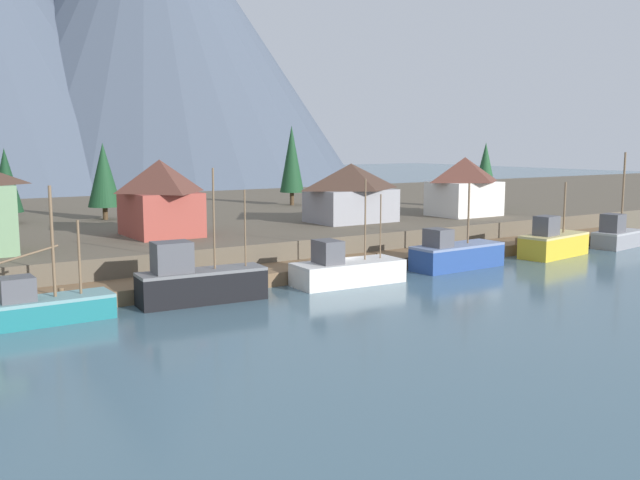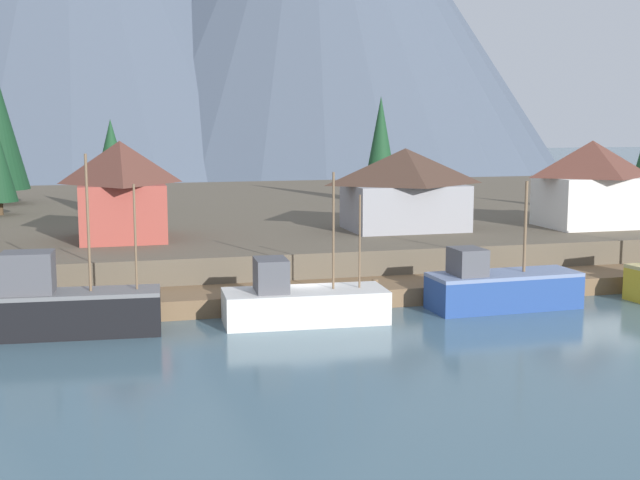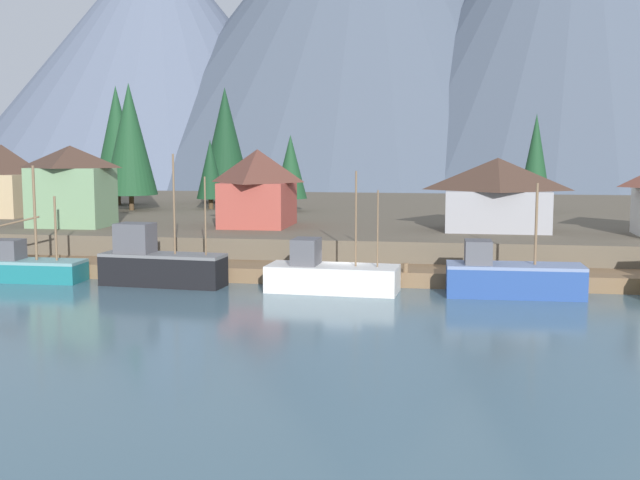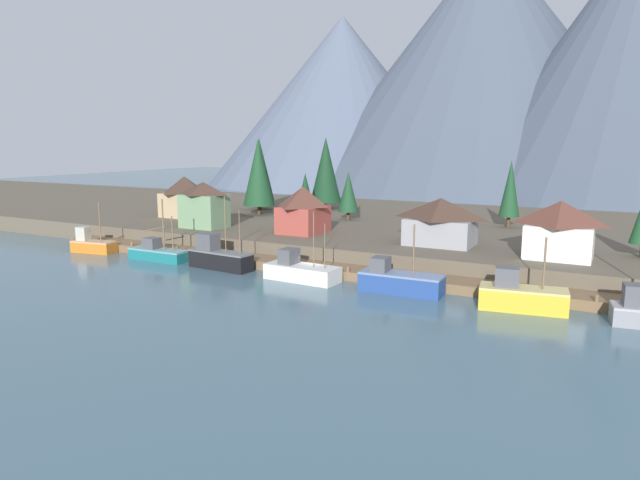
{
  "view_description": "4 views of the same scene",
  "coord_description": "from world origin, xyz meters",
  "px_view_note": "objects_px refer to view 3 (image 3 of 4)",
  "views": [
    {
      "loc": [
        -29.72,
        -42.55,
        10.21
      ],
      "look_at": [
        0.12,
        2.59,
        2.64
      ],
      "focal_mm": 39.42,
      "sensor_mm": 36.0,
      "label": 1
    },
    {
      "loc": [
        -10.44,
        -42.43,
        10.24
      ],
      "look_at": [
        1.75,
        3.33,
        3.38
      ],
      "focal_mm": 47.49,
      "sensor_mm": 36.0,
      "label": 2
    },
    {
      "loc": [
        6.88,
        -51.16,
        9.21
      ],
      "look_at": [
        -1.92,
        2.22,
        2.74
      ],
      "focal_mm": 45.15,
      "sensor_mm": 36.0,
      "label": 3
    },
    {
      "loc": [
        29.21,
        -52.92,
        14.63
      ],
      "look_at": [
        -1.23,
        3.58,
        3.52
      ],
      "focal_mm": 31.56,
      "sensor_mm": 36.0,
      "label": 4
    }
  ],
  "objects_px": {
    "house_tan": "(3,179)",
    "conifer_back_right": "(536,155)",
    "house_red": "(258,187)",
    "conifer_near_left": "(130,139)",
    "fishing_boat_black": "(158,264)",
    "house_green": "(71,185)",
    "fishing_boat_blue": "(511,277)",
    "house_grey": "(497,193)",
    "conifer_back_left": "(210,169)",
    "fishing_boat_white": "(330,275)",
    "conifer_near_right": "(225,139)",
    "conifer_mid_left": "(291,167)",
    "conifer_centre": "(117,138)",
    "fishing_boat_teal": "(22,267)"
  },
  "relations": [
    {
      "from": "house_tan",
      "to": "conifer_back_right",
      "type": "relative_size",
      "value": 0.72
    },
    {
      "from": "house_red",
      "to": "conifer_near_left",
      "type": "relative_size",
      "value": 0.53
    },
    {
      "from": "house_red",
      "to": "conifer_back_right",
      "type": "height_order",
      "value": "conifer_back_right"
    },
    {
      "from": "house_red",
      "to": "conifer_back_right",
      "type": "xyz_separation_m",
      "value": [
        23.82,
        18.43,
        2.41
      ]
    },
    {
      "from": "fishing_boat_black",
      "to": "house_green",
      "type": "relative_size",
      "value": 1.3
    },
    {
      "from": "fishing_boat_blue",
      "to": "house_grey",
      "type": "distance_m",
      "value": 14.86
    },
    {
      "from": "conifer_back_left",
      "to": "house_tan",
      "type": "bearing_deg",
      "value": -147.62
    },
    {
      "from": "fishing_boat_white",
      "to": "fishing_boat_blue",
      "type": "distance_m",
      "value": 11.14
    },
    {
      "from": "house_grey",
      "to": "house_green",
      "type": "relative_size",
      "value": 1.25
    },
    {
      "from": "house_grey",
      "to": "conifer_near_left",
      "type": "bearing_deg",
      "value": 158.73
    },
    {
      "from": "conifer_back_right",
      "to": "conifer_near_right",
      "type": "bearing_deg",
      "value": 167.65
    },
    {
      "from": "house_red",
      "to": "fishing_boat_blue",
      "type": "bearing_deg",
      "value": -36.95
    },
    {
      "from": "fishing_boat_blue",
      "to": "conifer_mid_left",
      "type": "height_order",
      "value": "conifer_mid_left"
    },
    {
      "from": "house_green",
      "to": "house_red",
      "type": "bearing_deg",
      "value": 10.39
    },
    {
      "from": "conifer_near_left",
      "to": "conifer_back_left",
      "type": "distance_m",
      "value": 8.62
    },
    {
      "from": "fishing_boat_black",
      "to": "house_tan",
      "type": "xyz_separation_m",
      "value": [
        -22.83,
        20.11,
        4.5
      ]
    },
    {
      "from": "house_tan",
      "to": "conifer_back_right",
      "type": "height_order",
      "value": "conifer_back_right"
    },
    {
      "from": "fishing_boat_white",
      "to": "conifer_centre",
      "type": "relative_size",
      "value": 0.64
    },
    {
      "from": "conifer_centre",
      "to": "conifer_near_left",
      "type": "bearing_deg",
      "value": -57.14
    },
    {
      "from": "fishing_boat_blue",
      "to": "house_grey",
      "type": "xyz_separation_m",
      "value": [
        -0.2,
        14.23,
        4.25
      ]
    },
    {
      "from": "house_tan",
      "to": "conifer_near_right",
      "type": "bearing_deg",
      "value": 51.92
    },
    {
      "from": "conifer_near_right",
      "to": "conifer_back_left",
      "type": "relative_size",
      "value": 1.84
    },
    {
      "from": "house_grey",
      "to": "conifer_near_left",
      "type": "distance_m",
      "value": 38.61
    },
    {
      "from": "fishing_boat_black",
      "to": "conifer_back_left",
      "type": "height_order",
      "value": "conifer_back_left"
    },
    {
      "from": "house_red",
      "to": "conifer_mid_left",
      "type": "bearing_deg",
      "value": 90.95
    },
    {
      "from": "fishing_boat_white",
      "to": "conifer_centre",
      "type": "distance_m",
      "value": 46.28
    },
    {
      "from": "fishing_boat_teal",
      "to": "house_green",
      "type": "relative_size",
      "value": 1.24
    },
    {
      "from": "fishing_boat_black",
      "to": "house_red",
      "type": "xyz_separation_m",
      "value": [
        3.16,
        14.48,
        4.31
      ]
    },
    {
      "from": "fishing_boat_blue",
      "to": "house_green",
      "type": "bearing_deg",
      "value": 159.22
    },
    {
      "from": "house_tan",
      "to": "conifer_centre",
      "type": "relative_size",
      "value": 0.54
    },
    {
      "from": "conifer_near_left",
      "to": "fishing_boat_teal",
      "type": "bearing_deg",
      "value": -82.5
    },
    {
      "from": "conifer_back_right",
      "to": "conifer_centre",
      "type": "distance_m",
      "value": 44.69
    },
    {
      "from": "fishing_boat_white",
      "to": "conifer_near_left",
      "type": "distance_m",
      "value": 38.7
    },
    {
      "from": "fishing_boat_blue",
      "to": "conifer_near_left",
      "type": "distance_m",
      "value": 46.46
    },
    {
      "from": "fishing_boat_blue",
      "to": "house_red",
      "type": "height_order",
      "value": "house_red"
    },
    {
      "from": "conifer_near_right",
      "to": "conifer_centre",
      "type": "relative_size",
      "value": 1.01
    },
    {
      "from": "fishing_boat_black",
      "to": "conifer_near_left",
      "type": "bearing_deg",
      "value": 120.09
    },
    {
      "from": "fishing_boat_blue",
      "to": "conifer_near_left",
      "type": "relative_size",
      "value": 0.64
    },
    {
      "from": "fishing_boat_white",
      "to": "conifer_centre",
      "type": "height_order",
      "value": "conifer_centre"
    },
    {
      "from": "conifer_back_right",
      "to": "conifer_back_left",
      "type": "bearing_deg",
      "value": -176.42
    },
    {
      "from": "conifer_near_left",
      "to": "conifer_centre",
      "type": "distance_m",
      "value": 7.79
    },
    {
      "from": "fishing_boat_teal",
      "to": "conifer_centre",
      "type": "relative_size",
      "value": 0.63
    },
    {
      "from": "fishing_boat_black",
      "to": "house_tan",
      "type": "height_order",
      "value": "house_tan"
    },
    {
      "from": "conifer_near_left",
      "to": "conifer_centre",
      "type": "bearing_deg",
      "value": 122.86
    },
    {
      "from": "fishing_boat_black",
      "to": "house_red",
      "type": "relative_size",
      "value": 1.26
    },
    {
      "from": "conifer_mid_left",
      "to": "conifer_centre",
      "type": "xyz_separation_m",
      "value": [
        -20.56,
        5.34,
        2.9
      ]
    },
    {
      "from": "house_red",
      "to": "house_green",
      "type": "height_order",
      "value": "house_green"
    },
    {
      "from": "fishing_boat_black",
      "to": "fishing_boat_blue",
      "type": "xyz_separation_m",
      "value": [
        22.53,
        -0.09,
        -0.26
      ]
    },
    {
      "from": "fishing_boat_teal",
      "to": "house_grey",
      "type": "distance_m",
      "value": 35.27
    },
    {
      "from": "house_grey",
      "to": "conifer_back_right",
      "type": "bearing_deg",
      "value": 76.1
    }
  ]
}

